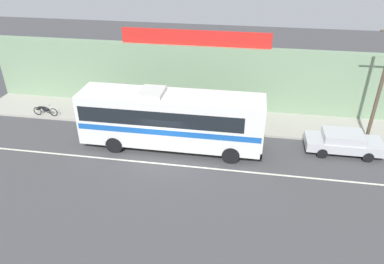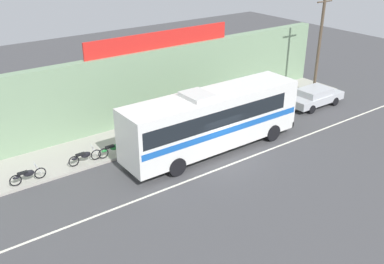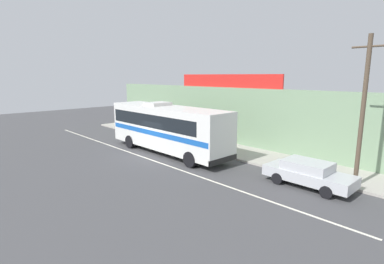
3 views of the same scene
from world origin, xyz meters
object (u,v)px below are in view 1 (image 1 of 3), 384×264
object	(u,v)px
intercity_bus	(170,117)
utility_pole	(382,83)
parked_car	(343,142)
pedestrian_near_shop	(204,102)
motorcycle_green	(45,110)
motorcycle_blue	(87,112)
motorcycle_black	(125,116)
motorcycle_red	(109,115)

from	to	relation	value
intercity_bus	utility_pole	bearing A→B (deg)	12.03
parked_car	pedestrian_near_shop	size ratio (longest dim) A/B	2.61
pedestrian_near_shop	motorcycle_green	bearing A→B (deg)	-169.88
intercity_bus	pedestrian_near_shop	distance (m)	4.89
motorcycle_green	pedestrian_near_shop	world-z (taller)	pedestrian_near_shop
utility_pole	motorcycle_blue	world-z (taller)	utility_pole
intercity_bus	motorcycle_black	size ratio (longest dim) A/B	5.68
utility_pole	motorcycle_red	bearing A→B (deg)	-179.80
parked_car	motorcycle_blue	world-z (taller)	parked_car
motorcycle_blue	motorcycle_black	bearing A→B (deg)	-0.87
utility_pole	parked_car	bearing A→B (deg)	-139.50
motorcycle_black	pedestrian_near_shop	xyz separation A→B (m)	(5.37, 1.92, 0.59)
motorcycle_blue	utility_pole	bearing A→B (deg)	-0.15
intercity_bus	parked_car	size ratio (longest dim) A/B	2.47
parked_car	motorcycle_black	world-z (taller)	parked_car
motorcycle_blue	pedestrian_near_shop	xyz separation A→B (m)	(8.28, 1.88, 0.59)
motorcycle_black	motorcycle_blue	bearing A→B (deg)	179.13
motorcycle_black	motorcycle_green	world-z (taller)	same
intercity_bus	pedestrian_near_shop	world-z (taller)	intercity_bus
motorcycle_green	intercity_bus	bearing A→B (deg)	-14.26
parked_car	utility_pole	bearing A→B (deg)	40.50
parked_car	pedestrian_near_shop	distance (m)	9.71
motorcycle_black	motorcycle_red	xyz separation A→B (m)	(-1.21, -0.07, 0.00)
motorcycle_red	pedestrian_near_shop	size ratio (longest dim) A/B	1.12
pedestrian_near_shop	intercity_bus	bearing A→B (deg)	-108.31
intercity_bus	pedestrian_near_shop	bearing A→B (deg)	71.69
utility_pole	motorcycle_black	bearing A→B (deg)	179.98
motorcycle_red	pedestrian_near_shop	xyz separation A→B (m)	(6.57, 1.99, 0.59)
intercity_bus	parked_car	world-z (taller)	intercity_bus
motorcycle_black	motorcycle_blue	world-z (taller)	same
parked_car	motorcycle_black	distance (m)	14.51
utility_pole	motorcycle_black	size ratio (longest dim) A/B	3.87
utility_pole	motorcycle_green	world-z (taller)	utility_pole
intercity_bus	motorcycle_black	bearing A→B (deg)	145.55
intercity_bus	parked_car	distance (m)	10.70
motorcycle_black	motorcycle_blue	size ratio (longest dim) A/B	1.03
parked_car	motorcycle_black	bearing A→B (deg)	173.84
utility_pole	motorcycle_red	xyz separation A→B (m)	(-17.45, -0.06, -3.52)
utility_pole	intercity_bus	bearing A→B (deg)	-167.97
motorcycle_red	motorcycle_black	bearing A→B (deg)	3.28
motorcycle_black	motorcycle_green	distance (m)	6.08
motorcycle_blue	pedestrian_near_shop	distance (m)	8.51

